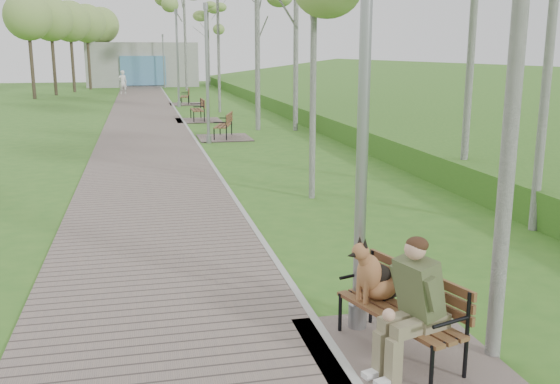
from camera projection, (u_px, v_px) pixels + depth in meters
The scene contains 15 objects.
ground at pixel (263, 243), 10.66m from camera, with size 120.00×120.00×0.00m, color #326520.
walkway at pixel (144, 117), 30.75m from camera, with size 3.50×67.00×0.04m, color #6F605A.
kerb at pixel (180, 116), 31.12m from camera, with size 0.10×67.00×0.05m, color #999993.
embankment at pixel (416, 115), 32.25m from camera, with size 14.00×70.00×1.60m, color #4C7D28.
building_north at pixel (143, 65), 58.42m from camera, with size 10.00×5.20×4.00m.
bench_main at pixel (396, 317), 6.56m from camera, with size 1.92×2.13×1.67m.
bench_second at pixel (223, 132), 23.43m from camera, with size 1.94×2.15×1.19m.
bench_third at pixel (198, 116), 29.33m from camera, with size 2.07×2.30×1.27m.
bench_far at pixel (185, 101), 38.40m from camera, with size 1.95×2.17×1.20m.
lamp_post_near at pixel (364, 105), 6.76m from camera, with size 0.22×0.22×5.63m.
lamp_post_second at pixel (207, 79), 21.75m from camera, with size 0.19×0.19×4.82m.
lamp_post_third at pixel (178, 62), 36.17m from camera, with size 0.21×0.21×5.55m.
lamp_post_far at pixel (164, 63), 55.30m from camera, with size 0.18×0.18×4.69m.
pedestrian_near at pixel (123, 82), 47.23m from camera, with size 0.66×0.43×1.80m, color silver.
birch_distant_b at pixel (208, 19), 57.68m from camera, with size 2.48×2.48×7.78m.
Camera 1 is at (-1.94, -10.02, 3.20)m, focal length 40.00 mm.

